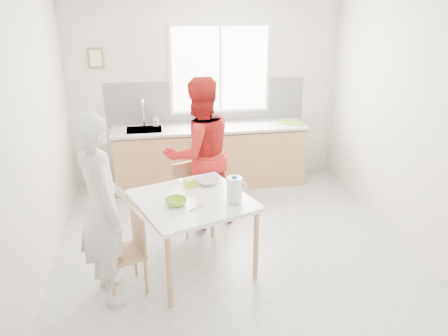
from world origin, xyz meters
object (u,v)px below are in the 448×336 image
(chair_left, at_px, (129,248))
(bowl_white, at_px, (208,181))
(person_white, at_px, (102,210))
(milk_jug, at_px, (235,189))
(dining_table, at_px, (193,206))
(wine_bottle_a, at_px, (201,114))
(wine_bottle_b, at_px, (212,113))
(chair_far, at_px, (191,194))
(bowl_green, at_px, (176,202))
(person_red, at_px, (199,154))

(chair_left, bearing_deg, bowl_white, 104.19)
(person_white, relative_size, milk_jug, 6.82)
(dining_table, xyz_separation_m, chair_left, (-0.65, -0.23, -0.29))
(wine_bottle_a, bearing_deg, milk_jug, -89.49)
(wine_bottle_a, xyz_separation_m, wine_bottle_b, (0.17, 0.03, -0.01))
(chair_left, xyz_separation_m, bowl_white, (0.85, 0.56, 0.40))
(wine_bottle_b, bearing_deg, bowl_white, -99.68)
(chair_far, height_order, bowl_white, bowl_white)
(person_white, relative_size, bowl_green, 8.74)
(dining_table, xyz_separation_m, wine_bottle_b, (0.54, 2.36, 0.34))
(chair_far, height_order, bowl_green, bowl_green)
(chair_left, distance_m, person_white, 0.51)
(dining_table, distance_m, bowl_white, 0.41)
(chair_left, distance_m, milk_jug, 1.17)
(bowl_green, bearing_deg, bowl_white, 50.33)
(person_white, bearing_deg, dining_table, -90.00)
(dining_table, relative_size, bowl_white, 5.79)
(milk_jug, height_order, wine_bottle_b, wine_bottle_b)
(person_red, bearing_deg, wine_bottle_b, -123.92)
(chair_far, relative_size, wine_bottle_b, 2.78)
(person_red, height_order, milk_jug, person_red)
(person_red, relative_size, milk_jug, 6.93)
(bowl_white, height_order, wine_bottle_a, wine_bottle_a)
(bowl_green, relative_size, wine_bottle_b, 0.70)
(bowl_white, bearing_deg, wine_bottle_a, 84.92)
(bowl_white, height_order, wine_bottle_b, wine_bottle_b)
(wine_bottle_a, distance_m, wine_bottle_b, 0.17)
(chair_left, bearing_deg, person_red, 126.11)
(person_red, xyz_separation_m, bowl_green, (-0.36, -1.11, -0.08))
(dining_table, relative_size, person_red, 0.73)
(person_red, relative_size, wine_bottle_a, 5.81)
(dining_table, xyz_separation_m, chair_far, (0.06, 0.88, -0.27))
(chair_left, xyz_separation_m, person_white, (-0.19, -0.07, 0.47))
(milk_jug, bearing_deg, chair_left, 164.47)
(dining_table, bearing_deg, person_red, 79.11)
(wine_bottle_a, bearing_deg, wine_bottle_b, 10.60)
(dining_table, bearing_deg, wine_bottle_b, 76.98)
(bowl_white, distance_m, wine_bottle_a, 2.01)
(chair_left, height_order, wine_bottle_b, wine_bottle_b)
(milk_jug, bearing_deg, dining_table, 139.02)
(dining_table, xyz_separation_m, wine_bottle_a, (0.38, 2.32, 0.35))
(chair_left, bearing_deg, bowl_green, 84.16)
(bowl_white, bearing_deg, wine_bottle_b, 80.32)
(milk_jug, height_order, wine_bottle_a, wine_bottle_a)
(person_red, xyz_separation_m, wine_bottle_b, (0.35, 1.36, 0.14))
(person_white, xyz_separation_m, person_red, (1.04, 1.29, 0.01))
(chair_left, height_order, person_white, person_white)
(person_red, bearing_deg, dining_table, 59.74)
(dining_table, bearing_deg, wine_bottle_a, 80.79)
(bowl_green, distance_m, wine_bottle_b, 2.58)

